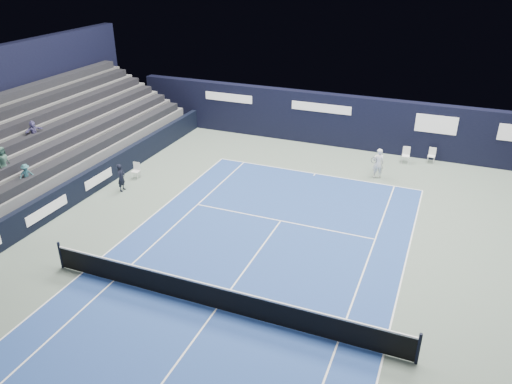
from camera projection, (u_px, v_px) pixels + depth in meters
ground at (241, 276)px, 18.21m from camera, size 48.00×48.00×0.00m
court_surface at (216, 309)px, 16.54m from camera, size 10.97×23.77×0.01m
folding_chair_back_a at (406, 152)px, 27.58m from camera, size 0.44×0.46×0.91m
folding_chair_back_b at (432, 154)px, 27.61m from camera, size 0.41×0.40×0.86m
line_judge_chair at (136, 169)px, 25.78m from camera, size 0.40×0.39×0.84m
line_judge at (121, 177)px, 24.32m from camera, size 0.38×0.54×1.39m
court_markings at (216, 309)px, 16.54m from camera, size 11.03×23.83×0.00m
tennis_net at (216, 297)px, 16.32m from camera, size 12.90×0.10×1.10m
back_sponsor_wall at (338, 120)px, 29.58m from camera, size 26.00×0.63×3.10m
side_barrier_left at (96, 178)px, 24.45m from camera, size 0.33×22.00×1.20m
spectator_stand at (45, 136)px, 25.96m from camera, size 6.00×18.00×6.40m
tennis_player at (378, 163)px, 25.65m from camera, size 0.69×0.91×1.60m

